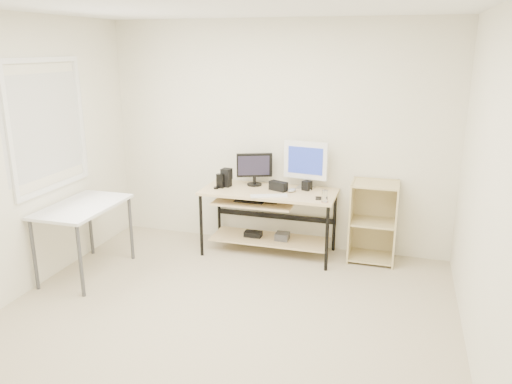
{
  "coord_description": "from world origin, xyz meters",
  "views": [
    {
      "loc": [
        1.38,
        -3.52,
        2.29
      ],
      "look_at": [
        -0.04,
        1.3,
        0.83
      ],
      "focal_mm": 35.0,
      "sensor_mm": 36.0,
      "label": 1
    }
  ],
  "objects": [
    {
      "name": "room",
      "position": [
        -0.14,
        0.04,
        1.32
      ],
      "size": [
        4.01,
        4.01,
        2.62
      ],
      "color": "#BDB091",
      "rests_on": "ground"
    },
    {
      "name": "desk",
      "position": [
        -0.03,
        1.66,
        0.54
      ],
      "size": [
        1.5,
        0.65,
        0.75
      ],
      "color": "beige",
      "rests_on": "ground"
    },
    {
      "name": "side_table",
      "position": [
        -1.68,
        0.6,
        0.67
      ],
      "size": [
        0.6,
        1.0,
        0.75
      ],
      "color": "white",
      "rests_on": "ground"
    },
    {
      "name": "shelf_unit",
      "position": [
        1.15,
        1.82,
        0.45
      ],
      "size": [
        0.5,
        0.4,
        0.9
      ],
      "color": "#CFBD81",
      "rests_on": "ground"
    },
    {
      "name": "black_monitor",
      "position": [
        -0.22,
        1.82,
        0.97
      ],
      "size": [
        0.4,
        0.19,
        0.38
      ],
      "rotation": [
        0.0,
        0.0,
        0.38
      ],
      "color": "black",
      "rests_on": "desk"
    },
    {
      "name": "white_imac",
      "position": [
        0.37,
        1.86,
        1.06
      ],
      "size": [
        0.51,
        0.16,
        0.54
      ],
      "rotation": [
        0.0,
        0.0,
        -0.14
      ],
      "color": "silver",
      "rests_on": "desk"
    },
    {
      "name": "keyboard",
      "position": [
        0.06,
        1.43,
        0.76
      ],
      "size": [
        0.41,
        0.25,
        0.01
      ],
      "primitive_type": "cube",
      "rotation": [
        0.0,
        0.0,
        0.37
      ],
      "color": "white",
      "rests_on": "desk"
    },
    {
      "name": "mouse",
      "position": [
        0.26,
        1.67,
        0.77
      ],
      "size": [
        0.11,
        0.14,
        0.04
      ],
      "primitive_type": "ellipsoid",
      "rotation": [
        0.0,
        0.0,
        -0.36
      ],
      "color": "#AFAFB4",
      "rests_on": "desk"
    },
    {
      "name": "center_speaker",
      "position": [
        0.1,
        1.69,
        0.8
      ],
      "size": [
        0.22,
        0.16,
        0.1
      ],
      "primitive_type": "cube",
      "rotation": [
        0.0,
        0.0,
        -0.38
      ],
      "color": "black",
      "rests_on": "desk"
    },
    {
      "name": "speaker_left",
      "position": [
        -0.51,
        1.68,
        0.86
      ],
      "size": [
        0.12,
        0.12,
        0.21
      ],
      "rotation": [
        0.0,
        0.0,
        -0.15
      ],
      "color": "black",
      "rests_on": "desk"
    },
    {
      "name": "speaker_right",
      "position": [
        0.4,
        1.79,
        0.8
      ],
      "size": [
        0.12,
        0.12,
        0.11
      ],
      "primitive_type": "cube",
      "rotation": [
        0.0,
        0.0,
        -0.41
      ],
      "color": "black",
      "rests_on": "desk"
    },
    {
      "name": "audio_controller",
      "position": [
        -0.56,
        1.61,
        0.83
      ],
      "size": [
        0.09,
        0.06,
        0.16
      ],
      "primitive_type": "cube",
      "rotation": [
        0.0,
        0.0,
        -0.12
      ],
      "color": "black",
      "rests_on": "desk"
    },
    {
      "name": "volume_puck",
      "position": [
        -0.59,
        1.55,
        0.76
      ],
      "size": [
        0.07,
        0.07,
        0.02
      ],
      "primitive_type": "cylinder",
      "rotation": [
        0.0,
        0.0,
        -0.42
      ],
      "color": "black",
      "rests_on": "desk"
    },
    {
      "name": "smartphone",
      "position": [
        0.58,
        1.5,
        0.75
      ],
      "size": [
        0.08,
        0.12,
        0.01
      ],
      "primitive_type": "cube",
      "rotation": [
        0.0,
        0.0,
        0.16
      ],
      "color": "black",
      "rests_on": "desk"
    },
    {
      "name": "coaster",
      "position": [
        0.67,
        1.4,
        0.75
      ],
      "size": [
        0.08,
        0.08,
        0.01
      ],
      "primitive_type": "cylinder",
      "rotation": [
        0.0,
        0.0,
        0.03
      ],
      "color": "#9E6847",
      "rests_on": "desk"
    },
    {
      "name": "drinking_glass",
      "position": [
        0.67,
        1.4,
        0.82
      ],
      "size": [
        0.06,
        0.06,
        0.12
      ],
      "primitive_type": "cylinder",
      "rotation": [
        0.0,
        0.0,
        0.03
      ],
      "color": "white",
      "rests_on": "coaster"
    }
  ]
}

